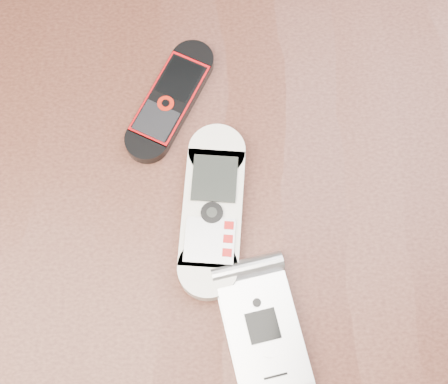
{
  "coord_description": "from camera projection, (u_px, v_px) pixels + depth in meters",
  "views": [
    {
      "loc": [
        0.0,
        -0.18,
        1.27
      ],
      "look_at": [
        0.01,
        0.0,
        0.76
      ],
      "focal_mm": 50.0,
      "sensor_mm": 36.0,
      "label": 1
    }
  ],
  "objects": [
    {
      "name": "motorola_razr",
      "position": [
        263.0,
        331.0,
        0.5
      ],
      "size": [
        0.08,
        0.13,
        0.02
      ],
      "primitive_type": "cube",
      "rotation": [
        0.0,
        0.0,
        0.21
      ],
      "color": "silver",
      "rests_on": "table"
    },
    {
      "name": "table",
      "position": [
        219.0,
        229.0,
        0.65
      ],
      "size": [
        1.2,
        0.8,
        0.75
      ],
      "color": "black",
      "rests_on": "ground"
    },
    {
      "name": "nokia_black_red",
      "position": [
        170.0,
        100.0,
        0.57
      ],
      "size": [
        0.1,
        0.13,
        0.01
      ],
      "primitive_type": "cube",
      "rotation": [
        0.0,
        0.0,
        -0.47
      ],
      "color": "black",
      "rests_on": "table"
    },
    {
      "name": "nokia_white",
      "position": [
        213.0,
        209.0,
        0.53
      ],
      "size": [
        0.06,
        0.16,
        0.02
      ],
      "primitive_type": "cube",
      "rotation": [
        0.0,
        0.0,
        -0.09
      ],
      "color": "beige",
      "rests_on": "table"
    },
    {
      "name": "ground",
      "position": [
        222.0,
        316.0,
        1.26
      ],
      "size": [
        4.0,
        4.0,
        0.0
      ],
      "primitive_type": "plane",
      "color": "#472B19",
      "rests_on": "ground"
    }
  ]
}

